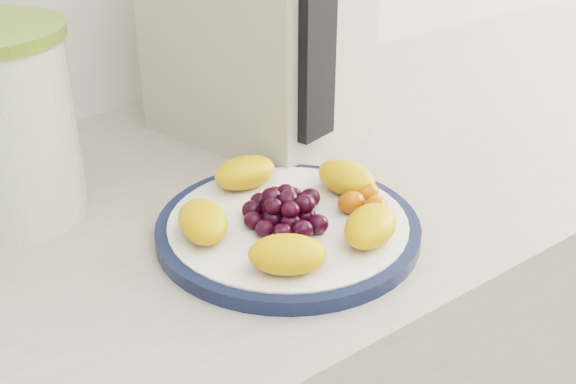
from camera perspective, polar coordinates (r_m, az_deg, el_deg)
plate_rim at (r=0.74m, az=0.00°, el=-2.91°), size 0.27×0.27×0.01m
plate_face at (r=0.74m, az=0.00°, el=-2.84°), size 0.24×0.24×0.02m
appliance_body at (r=0.92m, az=-2.61°, el=13.70°), size 0.23×0.28×0.31m
appliance_panel at (r=0.81m, az=2.24°, el=11.92°), size 0.06×0.03×0.23m
fruit_plate at (r=0.72m, az=0.48°, el=-1.27°), size 0.23×0.23×0.03m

